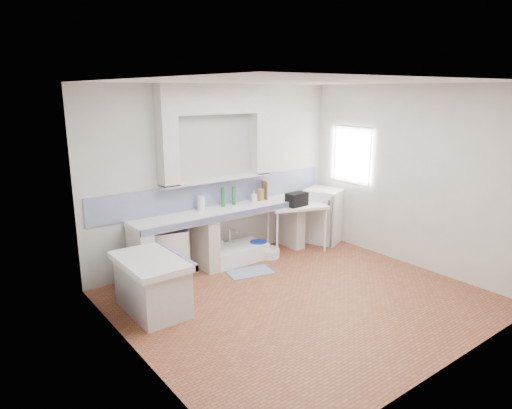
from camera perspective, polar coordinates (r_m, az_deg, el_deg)
floor at (r=6.20m, az=5.73°, el=-11.75°), size 4.50×4.50×0.00m
ceiling at (r=5.58m, az=6.45°, el=15.11°), size 4.50×4.50×0.00m
wall_back at (r=7.28m, az=-4.78°, el=3.83°), size 4.50×0.00×4.50m
wall_front at (r=4.54m, az=23.64°, el=-3.71°), size 4.50×0.00×4.50m
wall_left at (r=4.54m, az=-15.17°, el=-3.00°), size 0.00×4.50×4.50m
wall_right at (r=7.42m, az=18.86°, el=3.32°), size 0.00×4.50×4.50m
alcove_mass at (r=7.00m, az=-5.12°, el=13.09°), size 1.90×0.25×0.45m
window_frame at (r=8.24m, az=12.75°, el=6.15°), size 0.35×0.86×1.06m
lace_valance at (r=8.09m, az=12.23°, el=8.74°), size 0.01×0.84×0.24m
counter_slab at (r=7.10m, az=-4.07°, el=-0.90°), size 3.00×0.60×0.08m
counter_lip at (r=6.87m, az=-2.78°, el=-1.38°), size 3.00×0.04×0.10m
counter_pier_left at (r=6.61m, az=-14.26°, el=-6.55°), size 0.20×0.55×0.82m
counter_pier_mid at (r=7.05m, az=-6.39°, el=-4.88°), size 0.20×0.55×0.82m
counter_pier_right at (r=8.04m, az=4.36°, el=-2.42°), size 0.20×0.55×0.82m
peninsula_top at (r=5.76m, az=-13.06°, el=-6.96°), size 0.70×1.10×0.08m
peninsula_base at (r=5.89m, az=-12.87°, el=-10.14°), size 0.60×1.00×0.62m
peninsula_lip at (r=5.89m, az=-10.13°, el=-6.32°), size 0.04×1.10×0.10m
backsplash at (r=7.33m, az=-4.67°, el=1.50°), size 4.27×0.03×0.40m
stove at (r=6.78m, az=-11.10°, el=-6.13°), size 0.65×0.63×0.76m
sink at (r=7.41m, az=-2.45°, el=-6.25°), size 0.97×0.53×0.23m
side_table at (r=7.82m, az=5.12°, el=-2.95°), size 1.10×0.83×0.04m
fridge at (r=8.38m, az=8.49°, el=-1.32°), size 0.82×0.82×0.97m
bucket_red at (r=7.31m, az=-4.77°, el=-6.48°), size 0.36×0.36×0.26m
bucket_orange at (r=7.35m, az=-2.43°, el=-6.41°), size 0.29×0.29×0.23m
bucket_blue at (r=7.57m, az=0.28°, el=-5.65°), size 0.34×0.34×0.27m
basin_white at (r=7.60m, az=1.62°, el=-6.08°), size 0.46×0.46×0.14m
water_bottle_a at (r=7.45m, az=-4.36°, el=-5.78°), size 0.10×0.10×0.33m
water_bottle_b at (r=7.59m, az=-2.77°, el=-5.63°), size 0.08×0.08×0.27m
black_bag at (r=7.62m, az=5.14°, el=0.64°), size 0.38×0.23×0.23m
green_bottle_a at (r=7.22m, az=-4.17°, el=0.92°), size 0.08×0.08×0.30m
green_bottle_b at (r=7.33m, az=-2.81°, el=1.15°), size 0.08×0.08×0.30m
knife_block at (r=7.59m, az=0.57°, el=1.23°), size 0.12×0.11×0.20m
cutting_board at (r=7.70m, az=1.12°, el=1.83°), size 0.08×0.23×0.31m
paper_towel at (r=7.02m, az=-6.93°, el=0.14°), size 0.13×0.13×0.22m
soap_bottle at (r=7.49m, az=-0.27°, el=1.05°), size 0.11×0.11×0.20m
rug at (r=6.99m, az=-0.76°, el=-8.50°), size 0.74×0.52×0.01m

